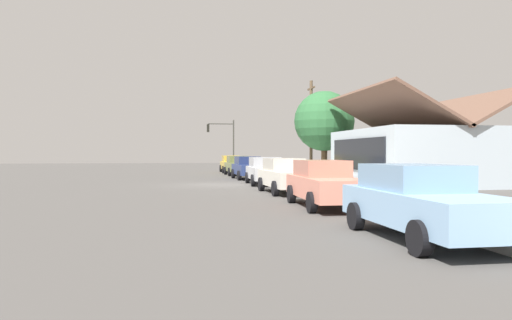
{
  "coord_description": "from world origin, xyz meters",
  "views": [
    {
      "loc": [
        27.68,
        -2.37,
        1.85
      ],
      "look_at": [
        1.18,
        2.12,
        1.44
      ],
      "focal_mm": 33.81,
      "sensor_mm": 36.0,
      "label": 1
    }
  ],
  "objects_px": {
    "car_silver": "(266,170)",
    "utility_pole_wooden": "(311,126)",
    "car_navy": "(248,168)",
    "traffic_light_main": "(223,137)",
    "car_coral": "(324,183)",
    "car_skyblue": "(421,201)",
    "car_olive": "(238,165)",
    "shade_tree": "(324,121)",
    "fire_hydrant_red": "(285,175)",
    "car_ivory": "(286,175)",
    "car_mustard": "(231,164)"
  },
  "relations": [
    {
      "from": "car_olive",
      "to": "traffic_light_main",
      "type": "bearing_deg",
      "value": -179.25
    },
    {
      "from": "car_silver",
      "to": "utility_pole_wooden",
      "type": "relative_size",
      "value": 0.64
    },
    {
      "from": "car_ivory",
      "to": "utility_pole_wooden",
      "type": "distance_m",
      "value": 16.25
    },
    {
      "from": "car_olive",
      "to": "car_coral",
      "type": "relative_size",
      "value": 0.88
    },
    {
      "from": "car_mustard",
      "to": "fire_hydrant_red",
      "type": "distance_m",
      "value": 16.51
    },
    {
      "from": "car_olive",
      "to": "car_coral",
      "type": "xyz_separation_m",
      "value": [
        23.5,
        -0.13,
        0.0
      ]
    },
    {
      "from": "car_ivory",
      "to": "car_skyblue",
      "type": "height_order",
      "value": "same"
    },
    {
      "from": "car_ivory",
      "to": "utility_pole_wooden",
      "type": "relative_size",
      "value": 0.62
    },
    {
      "from": "car_mustard",
      "to": "utility_pole_wooden",
      "type": "bearing_deg",
      "value": 33.08
    },
    {
      "from": "car_navy",
      "to": "traffic_light_main",
      "type": "relative_size",
      "value": 0.84
    },
    {
      "from": "fire_hydrant_red",
      "to": "car_coral",
      "type": "bearing_deg",
      "value": -6.9
    },
    {
      "from": "car_coral",
      "to": "fire_hydrant_red",
      "type": "distance_m",
      "value": 12.7
    },
    {
      "from": "car_coral",
      "to": "traffic_light_main",
      "type": "xyz_separation_m",
      "value": [
        -33.26,
        -0.13,
        2.68
      ]
    },
    {
      "from": "car_skyblue",
      "to": "utility_pole_wooden",
      "type": "xyz_separation_m",
      "value": [
        -26.96,
        5.37,
        3.11
      ]
    },
    {
      "from": "car_skyblue",
      "to": "shade_tree",
      "type": "xyz_separation_m",
      "value": [
        -24.24,
        5.58,
        3.33
      ]
    },
    {
      "from": "shade_tree",
      "to": "traffic_light_main",
      "type": "height_order",
      "value": "shade_tree"
    },
    {
      "from": "car_mustard",
      "to": "car_silver",
      "type": "xyz_separation_m",
      "value": [
        17.33,
        -0.01,
        0.0
      ]
    },
    {
      "from": "car_ivory",
      "to": "utility_pole_wooden",
      "type": "xyz_separation_m",
      "value": [
        -14.96,
        5.54,
        3.11
      ]
    },
    {
      "from": "car_silver",
      "to": "car_olive",
      "type": "bearing_deg",
      "value": -177.44
    },
    {
      "from": "car_navy",
      "to": "car_coral",
      "type": "bearing_deg",
      "value": -2.0
    },
    {
      "from": "car_skyblue",
      "to": "car_navy",
      "type": "bearing_deg",
      "value": -179.87
    },
    {
      "from": "car_ivory",
      "to": "car_skyblue",
      "type": "distance_m",
      "value": 12.0
    },
    {
      "from": "car_mustard",
      "to": "car_skyblue",
      "type": "relative_size",
      "value": 0.92
    },
    {
      "from": "car_skyblue",
      "to": "car_silver",
      "type": "bearing_deg",
      "value": 179.77
    },
    {
      "from": "utility_pole_wooden",
      "to": "car_olive",
      "type": "bearing_deg",
      "value": -117.36
    },
    {
      "from": "car_navy",
      "to": "car_ivory",
      "type": "height_order",
      "value": "same"
    },
    {
      "from": "car_olive",
      "to": "utility_pole_wooden",
      "type": "relative_size",
      "value": 0.58
    },
    {
      "from": "car_olive",
      "to": "traffic_light_main",
      "type": "relative_size",
      "value": 0.83
    },
    {
      "from": "car_mustard",
      "to": "utility_pole_wooden",
      "type": "relative_size",
      "value": 0.6
    },
    {
      "from": "car_silver",
      "to": "traffic_light_main",
      "type": "relative_size",
      "value": 0.92
    },
    {
      "from": "shade_tree",
      "to": "utility_pole_wooden",
      "type": "bearing_deg",
      "value": -175.59
    },
    {
      "from": "traffic_light_main",
      "to": "utility_pole_wooden",
      "type": "relative_size",
      "value": 0.69
    },
    {
      "from": "car_olive",
      "to": "traffic_light_main",
      "type": "distance_m",
      "value": 10.12
    },
    {
      "from": "car_ivory",
      "to": "traffic_light_main",
      "type": "bearing_deg",
      "value": 178.58
    },
    {
      "from": "traffic_light_main",
      "to": "car_skyblue",
      "type": "bearing_deg",
      "value": 0.43
    },
    {
      "from": "car_olive",
      "to": "car_coral",
      "type": "distance_m",
      "value": 23.5
    },
    {
      "from": "car_ivory",
      "to": "traffic_light_main",
      "type": "height_order",
      "value": "traffic_light_main"
    },
    {
      "from": "car_silver",
      "to": "car_ivory",
      "type": "distance_m",
      "value": 5.97
    },
    {
      "from": "utility_pole_wooden",
      "to": "car_coral",
      "type": "bearing_deg",
      "value": -14.94
    },
    {
      "from": "car_coral",
      "to": "shade_tree",
      "type": "bearing_deg",
      "value": 164.26
    },
    {
      "from": "car_navy",
      "to": "car_ivory",
      "type": "distance_m",
      "value": 11.81
    },
    {
      "from": "car_olive",
      "to": "car_mustard",
      "type": "bearing_deg",
      "value": 178.56
    },
    {
      "from": "car_coral",
      "to": "utility_pole_wooden",
      "type": "distance_m",
      "value": 21.66
    },
    {
      "from": "car_mustard",
      "to": "shade_tree",
      "type": "bearing_deg",
      "value": 27.11
    },
    {
      "from": "car_navy",
      "to": "traffic_light_main",
      "type": "distance_m",
      "value": 15.92
    },
    {
      "from": "traffic_light_main",
      "to": "car_olive",
      "type": "bearing_deg",
      "value": 1.57
    },
    {
      "from": "car_ivory",
      "to": "traffic_light_main",
      "type": "xyz_separation_m",
      "value": [
        -27.51,
        -0.12,
        2.68
      ]
    },
    {
      "from": "car_coral",
      "to": "car_ivory",
      "type": "bearing_deg",
      "value": -177.91
    },
    {
      "from": "car_coral",
      "to": "fire_hydrant_red",
      "type": "xyz_separation_m",
      "value": [
        -12.61,
        1.53,
        -0.32
      ]
    },
    {
      "from": "car_navy",
      "to": "car_coral",
      "type": "relative_size",
      "value": 0.88
    }
  ]
}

